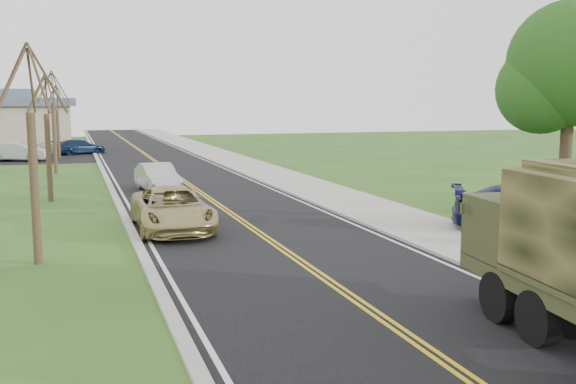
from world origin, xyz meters
name	(u,v)px	position (x,y,z in m)	size (l,w,h in m)	color
ground	(457,371)	(0.00, 0.00, 0.00)	(160.00, 160.00, 0.00)	#28501A
road	(157,162)	(0.00, 40.00, 0.01)	(8.00, 120.00, 0.01)	black
curb_right	(211,160)	(4.15, 40.00, 0.06)	(0.30, 120.00, 0.12)	#9E998E
sidewalk_right	(233,159)	(5.90, 40.00, 0.05)	(3.20, 120.00, 0.10)	#9E998E
curb_left	(99,163)	(-4.15, 40.00, 0.05)	(0.30, 120.00, 0.10)	#9E998E
leafy_tree	(570,74)	(11.00, 10.01, 5.49)	(4.83, 4.50, 8.10)	#38281C
bare_tree_a	(33,170)	(-7.00, 10.00, 2.63)	(1.93, 2.26, 6.08)	#38281C
bare_tree_b	(48,147)	(-7.00, 22.00, 2.48)	(1.83, 2.14, 5.73)	#38281C
bare_tree_c	(54,130)	(-7.00, 34.00, 2.78)	(2.04, 2.39, 6.42)	#38281C
bare_tree_d	(58,127)	(-7.00, 46.00, 2.55)	(1.88, 2.20, 5.91)	#38281C
suv_champagne	(172,209)	(-2.74, 13.57, 0.75)	(2.50, 5.42, 1.51)	tan
sedan_silver	(158,178)	(-1.96, 23.71, 0.71)	(1.50, 4.31, 1.42)	#B6B7BC
pickup_navy	(534,209)	(9.11, 9.24, 0.80)	(2.25, 5.54, 1.61)	#0F1038
lot_car_silver	(18,152)	(-9.96, 44.11, 0.75)	(1.59, 4.56, 1.50)	#B4B5B9
lot_car_navy	(80,147)	(-5.35, 49.80, 0.65)	(1.81, 4.45, 1.29)	#101F3B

